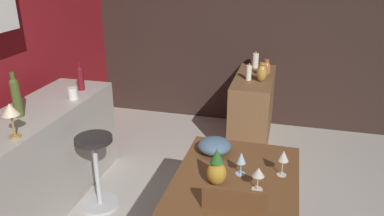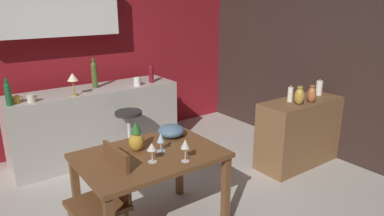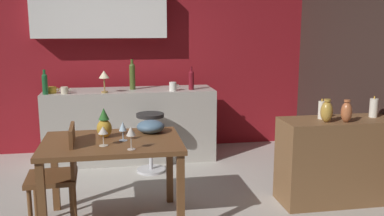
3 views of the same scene
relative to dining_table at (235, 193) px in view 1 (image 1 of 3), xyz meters
name	(u,v)px [view 1 (image 1 of 3)]	position (x,y,z in m)	size (l,w,h in m)	color
wall_side_right	(227,25)	(2.72, 0.54, 0.66)	(0.10, 4.40, 2.60)	#33231E
dining_table	(235,193)	(0.00, 0.00, 0.00)	(1.16, 0.82, 0.74)	brown
kitchen_counter	(29,167)	(0.21, 1.79, -0.19)	(2.10, 0.60, 0.90)	#B2ADA3
sideboard_cabinet	(252,109)	(2.12, 0.10, -0.23)	(1.10, 0.44, 0.82)	brown
bar_stool	(97,170)	(0.42, 1.27, -0.27)	(0.34, 0.34, 0.70)	#262323
wine_glass_left	(283,157)	(0.15, -0.29, 0.24)	(0.07, 0.07, 0.19)	silver
wine_glass_right	(241,159)	(0.09, -0.02, 0.22)	(0.07, 0.07, 0.17)	silver
wine_glass_center	(258,173)	(-0.06, -0.15, 0.22)	(0.08, 0.08, 0.16)	silver
pineapple_centerpiece	(217,169)	(-0.06, 0.12, 0.21)	(0.13, 0.13, 0.26)	gold
fruit_bowl	(214,146)	(0.35, 0.21, 0.15)	(0.25, 0.25, 0.11)	slate
wine_bottle_olive	(16,96)	(0.25, 1.82, 0.44)	(0.07, 0.07, 0.38)	#475623
wine_bottle_ruby	(80,77)	(0.97, 1.67, 0.39)	(0.07, 0.07, 0.29)	maroon
cup_white	(73,93)	(0.73, 1.62, 0.31)	(0.12, 0.09, 0.11)	white
counter_lamp	(10,112)	(-0.09, 1.60, 0.46)	(0.13, 0.13, 0.27)	#A58447
pillar_candle_tall	(249,73)	(1.96, 0.15, 0.26)	(0.06, 0.06, 0.19)	white
pillar_candle_short	(255,60)	(2.49, 0.14, 0.27)	(0.08, 0.08, 0.21)	white
vase_brass	(262,73)	(1.94, 0.01, 0.28)	(0.11, 0.11, 0.21)	#B78C38
vase_copper	(266,69)	(2.12, -0.03, 0.28)	(0.10, 0.10, 0.21)	#B26038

